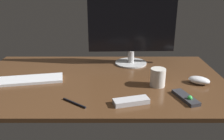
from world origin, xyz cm
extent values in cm
cube|color=#4C301C|center=(0.00, 0.00, 1.00)|extent=(140.00, 84.00, 2.00)
cylinder|color=#B9B9B9|center=(19.46, 26.18, 2.50)|extent=(20.75, 20.75, 1.00)
cylinder|color=#B9B9B9|center=(19.46, 26.18, 6.95)|extent=(4.11, 4.11, 7.89)
cube|color=black|center=(19.46, 26.18, 30.72)|extent=(55.13, 4.56, 39.64)
cube|color=silver|center=(-38.18, -3.31, 2.73)|extent=(36.69, 18.59, 1.46)
ellipsoid|color=silver|center=(53.40, -7.08, 3.98)|extent=(13.04, 11.32, 3.96)
cube|color=#2D2D33|center=(41.16, -24.96, 2.82)|extent=(9.91, 17.11, 1.65)
sphere|color=green|center=(42.12, -27.95, 4.06)|extent=(2.33, 2.33, 2.33)
cube|color=#B7B7BC|center=(15.54, -29.34, 3.14)|extent=(16.94, 9.66, 2.29)
cylinder|color=silver|center=(30.75, -9.79, 6.74)|extent=(7.83, 7.83, 9.48)
cylinder|color=black|center=(-9.91, -29.67, 2.47)|extent=(11.54, 9.28, 0.94)
camera|label=1|loc=(6.96, -124.93, 53.51)|focal=38.45mm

